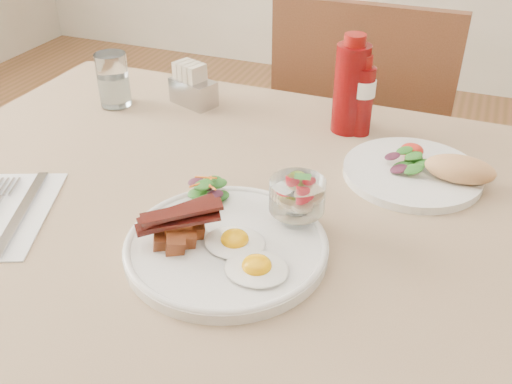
# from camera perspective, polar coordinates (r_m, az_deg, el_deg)

# --- Properties ---
(table) EXTENTS (1.33, 0.88, 0.75)m
(table) POSITION_cam_1_polar(r_m,az_deg,el_deg) (0.92, 2.14, -6.35)
(table) COLOR brown
(table) RESTS_ON ground
(chair_far) EXTENTS (0.42, 0.42, 0.93)m
(chair_far) POSITION_cam_1_polar(r_m,az_deg,el_deg) (1.54, 10.47, 4.33)
(chair_far) COLOR brown
(chair_far) RESTS_ON ground
(main_plate) EXTENTS (0.28, 0.28, 0.02)m
(main_plate) POSITION_cam_1_polar(r_m,az_deg,el_deg) (0.79, -2.98, -5.47)
(main_plate) COLOR white
(main_plate) RESTS_ON table
(fried_eggs) EXTENTS (0.14, 0.12, 0.02)m
(fried_eggs) POSITION_cam_1_polar(r_m,az_deg,el_deg) (0.75, -1.07, -6.19)
(fried_eggs) COLOR white
(fried_eggs) RESTS_ON main_plate
(bacon_potato_pile) EXTENTS (0.11, 0.10, 0.05)m
(bacon_potato_pile) POSITION_cam_1_polar(r_m,az_deg,el_deg) (0.77, -7.79, -3.48)
(bacon_potato_pile) COLOR maroon
(bacon_potato_pile) RESTS_ON main_plate
(side_salad) EXTENTS (0.07, 0.07, 0.04)m
(side_salad) POSITION_cam_1_polar(r_m,az_deg,el_deg) (0.86, -4.87, 0.10)
(side_salad) COLOR #174A13
(side_salad) RESTS_ON main_plate
(fruit_cup) EXTENTS (0.08, 0.08, 0.08)m
(fruit_cup) POSITION_cam_1_polar(r_m,az_deg,el_deg) (0.80, 4.15, -0.37)
(fruit_cup) COLOR white
(fruit_cup) RESTS_ON main_plate
(second_plate) EXTENTS (0.25, 0.23, 0.06)m
(second_plate) POSITION_cam_1_polar(r_m,az_deg,el_deg) (0.98, 16.41, 2.08)
(second_plate) COLOR white
(second_plate) RESTS_ON table
(ketchup_bottle) EXTENTS (0.08, 0.08, 0.19)m
(ketchup_bottle) POSITION_cam_1_polar(r_m,az_deg,el_deg) (1.08, 9.44, 10.31)
(ketchup_bottle) COLOR #5D0506
(ketchup_bottle) RESTS_ON table
(hot_sauce_bottle) EXTENTS (0.05, 0.05, 0.15)m
(hot_sauce_bottle) POSITION_cam_1_polar(r_m,az_deg,el_deg) (1.08, 10.63, 9.33)
(hot_sauce_bottle) COLOR #5D0506
(hot_sauce_bottle) RESTS_ON table
(sugar_caddy) EXTENTS (0.11, 0.08, 0.09)m
(sugar_caddy) POSITION_cam_1_polar(r_m,az_deg,el_deg) (1.21, -6.38, 10.38)
(sugar_caddy) COLOR #B1B0B5
(sugar_caddy) RESTS_ON table
(water_glass) EXTENTS (0.06, 0.06, 0.11)m
(water_glass) POSITION_cam_1_polar(r_m,az_deg,el_deg) (1.23, -14.05, 10.53)
(water_glass) COLOR white
(water_glass) RESTS_ON table
(napkin_cutlery) EXTENTS (0.20, 0.26, 0.01)m
(napkin_cutlery) POSITION_cam_1_polar(r_m,az_deg,el_deg) (0.94, -23.65, -1.94)
(napkin_cutlery) COLOR white
(napkin_cutlery) RESTS_ON table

